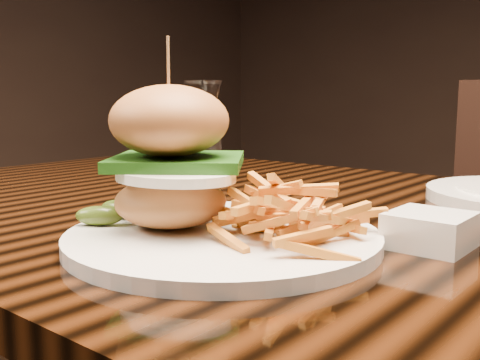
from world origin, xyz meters
The scene contains 5 objects.
dining_table centered at (0.00, 0.00, 0.67)m, with size 1.60×0.90×0.75m.
burger_plate centered at (-0.01, -0.21, 0.81)m, with size 0.33×0.33×0.22m.
ramekin centered at (0.18, -0.08, 0.77)m, with size 0.08×0.08×0.04m, color white.
wine_glass centered at (-0.29, 0.08, 0.88)m, with size 0.07×0.07×0.18m.
water_tumbler centered at (-0.31, 0.08, 0.80)m, with size 0.08×0.08×0.11m, color white.
Camera 1 is at (0.38, -0.65, 0.91)m, focal length 42.00 mm.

